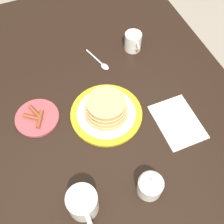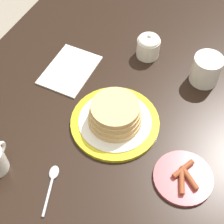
{
  "view_description": "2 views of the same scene",
  "coord_description": "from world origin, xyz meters",
  "px_view_note": "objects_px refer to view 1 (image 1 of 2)",
  "views": [
    {
      "loc": [
        0.48,
        -0.19,
        1.64
      ],
      "look_at": [
        -0.0,
        0.01,
        0.81
      ],
      "focal_mm": 45.0,
      "sensor_mm": 36.0,
      "label": 1
    },
    {
      "loc": [
        -0.52,
        -0.24,
        1.6
      ],
      "look_at": [
        -0.0,
        0.01,
        0.81
      ],
      "focal_mm": 55.0,
      "sensor_mm": 36.0,
      "label": 2
    }
  ],
  "objects_px": {
    "pancake_plate": "(106,110)",
    "spoon": "(101,63)",
    "coffee_mug": "(83,204)",
    "creamer_pitcher": "(133,41)",
    "side_plate_bacon": "(37,117)",
    "sugar_bowl": "(150,185)",
    "napkin": "(178,122)"
  },
  "relations": [
    {
      "from": "side_plate_bacon",
      "to": "creamer_pitcher",
      "type": "relative_size",
      "value": 1.5
    },
    {
      "from": "sugar_bowl",
      "to": "spoon",
      "type": "bearing_deg",
      "value": 174.85
    },
    {
      "from": "side_plate_bacon",
      "to": "coffee_mug",
      "type": "distance_m",
      "value": 0.36
    },
    {
      "from": "pancake_plate",
      "to": "side_plate_bacon",
      "type": "distance_m",
      "value": 0.25
    },
    {
      "from": "side_plate_bacon",
      "to": "spoon",
      "type": "bearing_deg",
      "value": 117.18
    },
    {
      "from": "pancake_plate",
      "to": "creamer_pitcher",
      "type": "relative_size",
      "value": 2.47
    },
    {
      "from": "coffee_mug",
      "to": "creamer_pitcher",
      "type": "height_order",
      "value": "coffee_mug"
    },
    {
      "from": "coffee_mug",
      "to": "napkin",
      "type": "distance_m",
      "value": 0.43
    },
    {
      "from": "pancake_plate",
      "to": "spoon",
      "type": "bearing_deg",
      "value": 163.57
    },
    {
      "from": "creamer_pitcher",
      "to": "coffee_mug",
      "type": "bearing_deg",
      "value": -36.77
    },
    {
      "from": "sugar_bowl",
      "to": "napkin",
      "type": "relative_size",
      "value": 0.46
    },
    {
      "from": "side_plate_bacon",
      "to": "napkin",
      "type": "height_order",
      "value": "side_plate_bacon"
    },
    {
      "from": "coffee_mug",
      "to": "pancake_plate",
      "type": "bearing_deg",
      "value": 146.84
    },
    {
      "from": "coffee_mug",
      "to": "spoon",
      "type": "xyz_separation_m",
      "value": [
        -0.51,
        0.25,
        -0.04
      ]
    },
    {
      "from": "creamer_pitcher",
      "to": "napkin",
      "type": "xyz_separation_m",
      "value": [
        0.39,
        -0.0,
        -0.04
      ]
    },
    {
      "from": "coffee_mug",
      "to": "creamer_pitcher",
      "type": "xyz_separation_m",
      "value": [
        -0.54,
        0.4,
        -0.01
      ]
    },
    {
      "from": "creamer_pitcher",
      "to": "spoon",
      "type": "relative_size",
      "value": 0.76
    },
    {
      "from": "side_plate_bacon",
      "to": "napkin",
      "type": "distance_m",
      "value": 0.5
    },
    {
      "from": "creamer_pitcher",
      "to": "sugar_bowl",
      "type": "distance_m",
      "value": 0.6
    },
    {
      "from": "pancake_plate",
      "to": "creamer_pitcher",
      "type": "xyz_separation_m",
      "value": [
        -0.26,
        0.22,
        0.01
      ]
    },
    {
      "from": "pancake_plate",
      "to": "coffee_mug",
      "type": "relative_size",
      "value": 2.09
    },
    {
      "from": "pancake_plate",
      "to": "napkin",
      "type": "relative_size",
      "value": 1.32
    },
    {
      "from": "side_plate_bacon",
      "to": "sugar_bowl",
      "type": "relative_size",
      "value": 1.75
    },
    {
      "from": "sugar_bowl",
      "to": "pancake_plate",
      "type": "bearing_deg",
      "value": -176.0
    },
    {
      "from": "pancake_plate",
      "to": "spoon",
      "type": "height_order",
      "value": "pancake_plate"
    },
    {
      "from": "spoon",
      "to": "sugar_bowl",
      "type": "bearing_deg",
      "value": -5.15
    },
    {
      "from": "pancake_plate",
      "to": "spoon",
      "type": "relative_size",
      "value": 1.87
    },
    {
      "from": "sugar_bowl",
      "to": "spoon",
      "type": "relative_size",
      "value": 0.65
    },
    {
      "from": "napkin",
      "to": "creamer_pitcher",
      "type": "bearing_deg",
      "value": 179.63
    },
    {
      "from": "coffee_mug",
      "to": "napkin",
      "type": "xyz_separation_m",
      "value": [
        -0.15,
        0.4,
        -0.04
      ]
    },
    {
      "from": "coffee_mug",
      "to": "creamer_pitcher",
      "type": "relative_size",
      "value": 1.18
    },
    {
      "from": "creamer_pitcher",
      "to": "sugar_bowl",
      "type": "relative_size",
      "value": 1.16
    }
  ]
}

